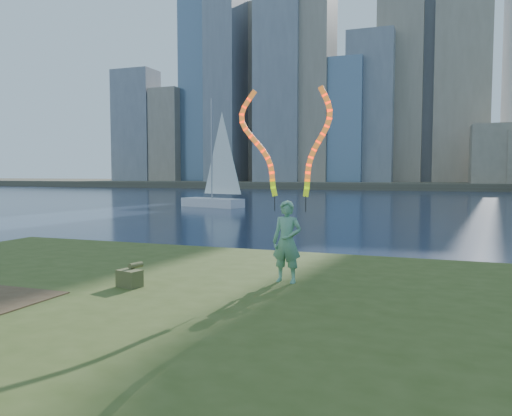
% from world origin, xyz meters
% --- Properties ---
extents(ground, '(320.00, 320.00, 0.00)m').
position_xyz_m(ground, '(0.00, 0.00, 0.00)').
color(ground, '#19263F').
rests_on(ground, ground).
extents(grassy_knoll, '(20.00, 18.00, 0.80)m').
position_xyz_m(grassy_knoll, '(0.00, -2.30, 0.34)').
color(grassy_knoll, '#3B4B1A').
rests_on(grassy_knoll, ground).
extents(far_shore, '(320.00, 40.00, 1.20)m').
position_xyz_m(far_shore, '(0.00, 95.00, 0.60)').
color(far_shore, '#4A4536').
rests_on(far_shore, ground).
extents(woman_with_ribbons, '(2.01, 0.40, 3.93)m').
position_xyz_m(woman_with_ribbons, '(2.65, 0.42, 2.23)').
color(woman_with_ribbons, '#1A7D48').
rests_on(woman_with_ribbons, grassy_knoll).
extents(canvas_bag, '(0.48, 0.54, 0.41)m').
position_xyz_m(canvas_bag, '(0.09, -0.93, 0.97)').
color(canvas_bag, '#494C25').
rests_on(canvas_bag, grassy_knoll).
extents(sailboat, '(5.98, 3.41, 9.06)m').
position_xyz_m(sailboat, '(-12.27, 29.53, 1.56)').
color(sailboat, white).
rests_on(sailboat, ground).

